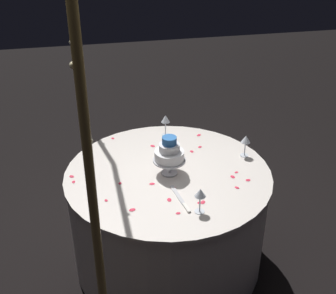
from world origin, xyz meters
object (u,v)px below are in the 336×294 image
(wine_glass_2, at_px, (200,194))
(cake_knife, at_px, (181,200))
(main_table, at_px, (168,216))
(tiered_cake, at_px, (169,153))
(wine_glass_0, at_px, (165,120))
(decorative_arch, at_px, (77,60))
(wine_glass_1, at_px, (246,140))

(wine_glass_2, xyz_separation_m, cake_knife, (0.13, 0.08, -0.12))
(main_table, xyz_separation_m, tiered_cake, (-0.02, -0.01, 0.54))
(tiered_cake, distance_m, wine_glass_0, 0.56)
(main_table, height_order, cake_knife, cake_knife)
(decorative_arch, xyz_separation_m, main_table, (-0.00, -0.53, -1.20))
(cake_knife, bearing_deg, tiered_cake, 0.50)
(main_table, bearing_deg, wine_glass_2, -169.53)
(main_table, xyz_separation_m, cake_knife, (-0.34, -0.01, 0.39))
(tiered_cake, distance_m, wine_glass_1, 0.59)
(main_table, height_order, tiered_cake, tiered_cake)
(decorative_arch, height_order, cake_knife, decorative_arch)
(tiered_cake, xyz_separation_m, wine_glass_1, (0.11, -0.58, -0.03))
(main_table, relative_size, tiered_cake, 5.10)
(decorative_arch, relative_size, wine_glass_1, 14.95)
(wine_glass_0, bearing_deg, cake_knife, 174.04)
(decorative_arch, distance_m, wine_glass_1, 1.32)
(tiered_cake, bearing_deg, main_table, 16.24)
(cake_knife, bearing_deg, wine_glass_1, -53.25)
(tiered_cake, xyz_separation_m, wine_glass_0, (0.55, -0.09, -0.02))
(decorative_arch, bearing_deg, wine_glass_0, -49.64)
(wine_glass_2, relative_size, cake_knife, 0.55)
(wine_glass_1, xyz_separation_m, wine_glass_2, (-0.56, 0.50, 0.00))
(tiered_cake, height_order, cake_knife, tiered_cake)
(main_table, distance_m, tiered_cake, 0.54)
(decorative_arch, relative_size, wine_glass_0, 14.17)
(wine_glass_1, bearing_deg, cake_knife, 126.75)
(main_table, relative_size, cake_knife, 4.76)
(wine_glass_1, bearing_deg, wine_glass_2, 138.27)
(main_table, distance_m, wine_glass_2, 0.70)
(decorative_arch, relative_size, tiered_cake, 8.83)
(wine_glass_0, bearing_deg, wine_glass_1, -131.99)
(main_table, xyz_separation_m, wine_glass_2, (-0.47, -0.09, 0.51))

